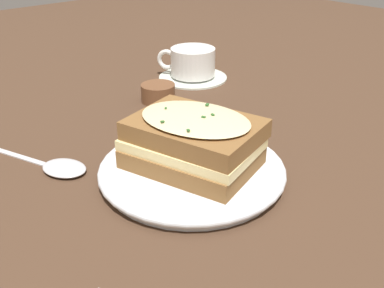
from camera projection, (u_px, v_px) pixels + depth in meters
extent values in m
plane|color=#473021|center=(192.00, 164.00, 0.59)|extent=(2.40, 2.40, 0.00)
cylinder|color=white|center=(192.00, 171.00, 0.56)|extent=(0.22, 0.22, 0.02)
torus|color=white|center=(192.00, 169.00, 0.55)|extent=(0.23, 0.23, 0.01)
cube|color=brown|center=(192.00, 157.00, 0.55)|extent=(0.17, 0.15, 0.02)
cube|color=#EFDB93|center=(192.00, 144.00, 0.54)|extent=(0.18, 0.14, 0.01)
cube|color=brown|center=(195.00, 129.00, 0.53)|extent=(0.17, 0.14, 0.02)
ellipsoid|color=beige|center=(195.00, 118.00, 0.53)|extent=(0.16, 0.13, 0.01)
cube|color=#2D6028|center=(162.00, 121.00, 0.51)|extent=(0.00, 0.01, 0.00)
cube|color=#2D6028|center=(207.00, 105.00, 0.55)|extent=(0.01, 0.01, 0.00)
cube|color=#2D6028|center=(204.00, 117.00, 0.52)|extent=(0.01, 0.00, 0.00)
cube|color=#2D6028|center=(166.00, 108.00, 0.54)|extent=(0.00, 0.00, 0.00)
cube|color=#2D6028|center=(212.00, 115.00, 0.52)|extent=(0.01, 0.00, 0.00)
cube|color=#2D6028|center=(188.00, 130.00, 0.49)|extent=(0.01, 0.00, 0.00)
cylinder|color=silver|center=(193.00, 77.00, 0.89)|extent=(0.13, 0.13, 0.01)
cylinder|color=white|center=(193.00, 62.00, 0.88)|extent=(0.09, 0.09, 0.05)
cylinder|color=#381E0F|center=(193.00, 52.00, 0.87)|extent=(0.07, 0.07, 0.00)
torus|color=white|center=(167.00, 60.00, 0.89)|extent=(0.04, 0.03, 0.04)
cube|color=silver|center=(16.00, 155.00, 0.61)|extent=(0.11, 0.05, 0.00)
ellipsoid|color=silver|center=(64.00, 168.00, 0.57)|extent=(0.07, 0.06, 0.01)
cylinder|color=brown|center=(158.00, 93.00, 0.78)|extent=(0.06, 0.06, 0.03)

